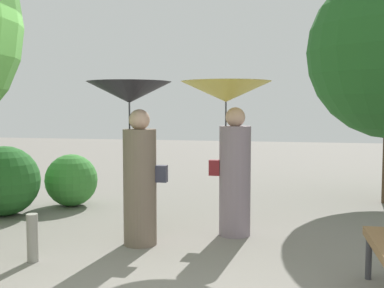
{
  "coord_description": "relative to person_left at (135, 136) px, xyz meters",
  "views": [
    {
      "loc": [
        1.32,
        -3.09,
        1.66
      ],
      "look_at": [
        0.0,
        2.83,
        1.19
      ],
      "focal_mm": 44.88,
      "sensor_mm": 36.0,
      "label": 1
    }
  ],
  "objects": [
    {
      "name": "path_marker_post",
      "position": [
        -0.86,
        -0.87,
        -1.05
      ],
      "size": [
        0.12,
        0.12,
        0.52
      ],
      "primitive_type": "cylinder",
      "color": "gray",
      "rests_on": "ground"
    },
    {
      "name": "person_left",
      "position": [
        0.0,
        0.0,
        0.0
      ],
      "size": [
        1.01,
        1.01,
        1.96
      ],
      "rotation": [
        0.0,
        0.0,
        1.69
      ],
      "color": "#6B5B4C",
      "rests_on": "ground"
    },
    {
      "name": "person_right",
      "position": [
        1.05,
        0.67,
        0.09
      ],
      "size": [
        1.16,
        1.16,
        1.98
      ],
      "rotation": [
        0.0,
        0.0,
        1.69
      ],
      "color": "gray",
      "rests_on": "ground"
    },
    {
      "name": "bush_path_left",
      "position": [
        -1.79,
        1.91,
        -0.87
      ],
      "size": [
        0.87,
        0.87,
        0.87
      ],
      "primitive_type": "sphere",
      "color": "#387F33",
      "rests_on": "ground"
    },
    {
      "name": "bush_path_right",
      "position": [
        -2.46,
        1.03,
        -0.77
      ],
      "size": [
        1.07,
        1.07,
        1.07
      ],
      "primitive_type": "sphere",
      "color": "#235B23",
      "rests_on": "ground"
    }
  ]
}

